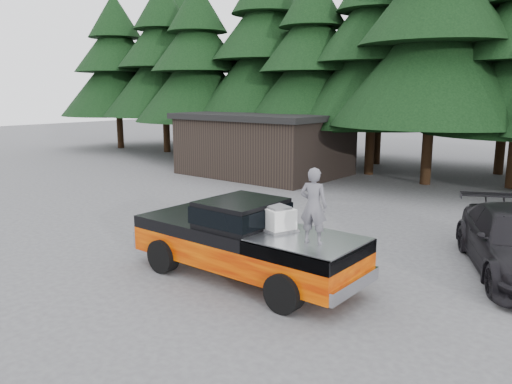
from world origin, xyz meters
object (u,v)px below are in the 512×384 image
Objects in this scene: air_compressor at (277,220)px; utility_building at (265,144)px; pickup_truck at (245,252)px; man_on_bed at (313,206)px.

utility_building reaches higher than air_compressor.
air_compressor is at bearing 8.05° from pickup_truck.
air_compressor is 16.07m from utility_building.
man_on_bed is 0.19× the size of utility_building.
utility_building reaches higher than man_on_bed.
air_compressor reaches higher than pickup_truck.
utility_building is at bearing -62.17° from man_on_bed.
utility_building is (-9.25, 12.61, 1.00)m from pickup_truck.
utility_building reaches higher than pickup_truck.
man_on_bed is (2.04, -0.22, 1.46)m from pickup_truck.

